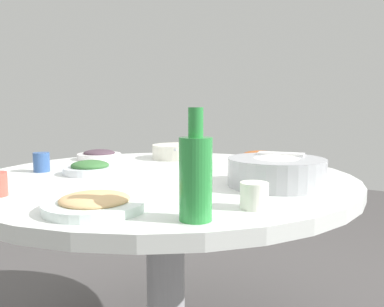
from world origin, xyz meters
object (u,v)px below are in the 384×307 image
at_px(rice_bowl, 276,171).
at_px(tea_cup_side, 254,195).
at_px(dish_stirfry, 260,157).
at_px(dish_noodles, 95,203).
at_px(tea_cup_far, 42,162).
at_px(green_bottle, 196,175).
at_px(round_dining_table, 165,204).
at_px(dish_eggplant, 99,155).
at_px(dish_greens, 90,168).
at_px(soup_bowl, 179,152).

height_order(rice_bowl, tea_cup_side, rice_bowl).
xyz_separation_m(rice_bowl, dish_stirfry, (-0.27, 0.48, -0.03)).
distance_m(dish_noodles, tea_cup_side, 0.38).
xyz_separation_m(dish_stirfry, dish_noodles, (0.02, -1.00, -0.00)).
distance_m(dish_stirfry, tea_cup_far, 0.93).
relative_size(dish_stirfry, tea_cup_side, 3.22).
xyz_separation_m(rice_bowl, dish_noodles, (-0.25, -0.52, -0.03)).
distance_m(dish_noodles, green_bottle, 0.27).
bearing_deg(round_dining_table, dish_eggplant, 163.47).
height_order(round_dining_table, dish_greens, dish_greens).
relative_size(rice_bowl, dish_greens, 1.56).
height_order(dish_greens, green_bottle, green_bottle).
bearing_deg(soup_bowl, dish_noodles, -65.83).
bearing_deg(dish_stirfry, green_bottle, -73.93).
distance_m(rice_bowl, dish_eggplant, 0.95).
relative_size(dish_greens, dish_eggplant, 0.95).
bearing_deg(dish_stirfry, tea_cup_side, -66.70).
relative_size(round_dining_table, green_bottle, 5.57).
distance_m(dish_greens, tea_cup_side, 0.72).
relative_size(green_bottle, tea_cup_side, 3.54).
xyz_separation_m(soup_bowl, tea_cup_side, (0.70, -0.65, 0.00)).
xyz_separation_m(dish_stirfry, dish_eggplant, (-0.67, -0.36, -0.00)).
bearing_deg(dish_eggplant, dish_noodles, -42.79).
relative_size(dish_noodles, tea_cup_side, 3.57).
relative_size(soup_bowl, dish_greens, 1.32).
bearing_deg(dish_greens, round_dining_table, 32.68).
distance_m(soup_bowl, tea_cup_side, 0.96).
height_order(soup_bowl, tea_cup_side, soup_bowl).
height_order(soup_bowl, dish_noodles, soup_bowl).
bearing_deg(tea_cup_far, dish_noodles, -23.92).
xyz_separation_m(dish_stirfry, green_bottle, (0.27, -0.93, 0.08)).
bearing_deg(dish_stirfry, round_dining_table, -106.30).
height_order(round_dining_table, tea_cup_far, tea_cup_far).
bearing_deg(tea_cup_far, rice_bowl, 16.81).
height_order(dish_stirfry, green_bottle, green_bottle).
xyz_separation_m(round_dining_table, dish_greens, (-0.23, -0.15, 0.13)).
height_order(dish_greens, dish_stirfry, dish_greens).
relative_size(dish_greens, dish_stirfry, 0.88).
height_order(dish_noodles, dish_eggplant, dish_eggplant).
xyz_separation_m(round_dining_table, dish_eggplant, (-0.52, 0.15, 0.13)).
bearing_deg(soup_bowl, green_bottle, -51.73).
height_order(dish_noodles, tea_cup_side, tea_cup_side).
bearing_deg(green_bottle, tea_cup_far, 166.81).
bearing_deg(round_dining_table, tea_cup_far, -152.27).
height_order(soup_bowl, tea_cup_far, tea_cup_far).
bearing_deg(dish_greens, dish_eggplant, 133.33).
height_order(dish_greens, dish_eggplant, dish_greens).
bearing_deg(green_bottle, dish_stirfry, 106.07).
xyz_separation_m(soup_bowl, green_bottle, (0.64, -0.81, 0.07)).
distance_m(rice_bowl, dish_stirfry, 0.55).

